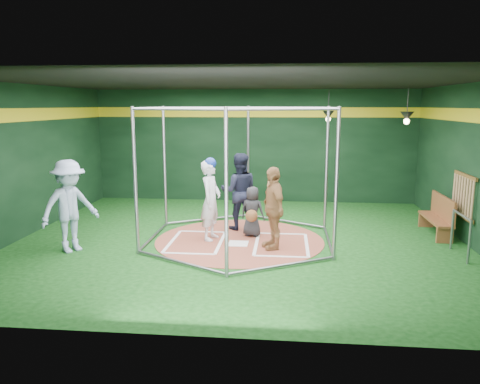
# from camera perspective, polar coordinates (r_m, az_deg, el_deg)

# --- Properties ---
(room_shell) EXTENTS (10.10, 9.10, 3.53)m
(room_shell) POSITION_cam_1_polar(r_m,az_deg,el_deg) (10.30, -0.05, 3.49)
(room_shell) COLOR #0C360D
(room_shell) RESTS_ON ground
(clay_disc) EXTENTS (3.80, 3.80, 0.01)m
(clay_disc) POSITION_cam_1_polar(r_m,az_deg,el_deg) (10.65, -0.05, -5.90)
(clay_disc) COLOR brown
(clay_disc) RESTS_ON ground
(home_plate) EXTENTS (0.43, 0.43, 0.01)m
(home_plate) POSITION_cam_1_polar(r_m,az_deg,el_deg) (10.36, -0.22, -6.30)
(home_plate) COLOR white
(home_plate) RESTS_ON clay_disc
(batter_box_left) EXTENTS (1.17, 1.77, 0.01)m
(batter_box_left) POSITION_cam_1_polar(r_m,az_deg,el_deg) (10.54, -5.36, -6.05)
(batter_box_left) COLOR white
(batter_box_left) RESTS_ON clay_disc
(batter_box_right) EXTENTS (1.17, 1.77, 0.01)m
(batter_box_right) POSITION_cam_1_polar(r_m,az_deg,el_deg) (10.36, 5.08, -6.35)
(batter_box_right) COLOR white
(batter_box_right) RESTS_ON clay_disc
(batting_cage) EXTENTS (4.05, 4.67, 3.00)m
(batting_cage) POSITION_cam_1_polar(r_m,az_deg,el_deg) (10.32, -0.05, 2.08)
(batting_cage) COLOR gray
(batting_cage) RESTS_ON ground
(bat_rack) EXTENTS (0.07, 1.25, 0.98)m
(bat_rack) POSITION_cam_1_polar(r_m,az_deg,el_deg) (11.43, 25.56, -0.42)
(bat_rack) COLOR brown
(bat_rack) RESTS_ON room_shell
(pendant_lamp_near) EXTENTS (0.34, 0.34, 0.90)m
(pendant_lamp_near) POSITION_cam_1_polar(r_m,az_deg,el_deg) (13.81, 10.71, 9.22)
(pendant_lamp_near) COLOR black
(pendant_lamp_near) RESTS_ON room_shell
(pendant_lamp_far) EXTENTS (0.34, 0.34, 0.90)m
(pendant_lamp_far) POSITION_cam_1_polar(r_m,az_deg,el_deg) (12.52, 19.67, 8.67)
(pendant_lamp_far) COLOR black
(pendant_lamp_far) RESTS_ON room_shell
(batter_figure) EXTENTS (0.56, 0.73, 1.87)m
(batter_figure) POSITION_cam_1_polar(r_m,az_deg,el_deg) (10.52, -3.59, -0.88)
(batter_figure) COLOR silver
(batter_figure) RESTS_ON clay_disc
(visitor_leopard) EXTENTS (0.76, 1.11, 1.75)m
(visitor_leopard) POSITION_cam_1_polar(r_m,az_deg,el_deg) (9.88, 4.04, -1.95)
(visitor_leopard) COLOR tan
(visitor_leopard) RESTS_ON clay_disc
(catcher_figure) EXTENTS (0.65, 0.65, 1.17)m
(catcher_figure) POSITION_cam_1_polar(r_m,az_deg,el_deg) (10.82, 1.51, -2.42)
(catcher_figure) COLOR black
(catcher_figure) RESTS_ON clay_disc
(umpire) EXTENTS (0.99, 0.81, 1.87)m
(umpire) POSITION_cam_1_polar(r_m,az_deg,el_deg) (11.39, -0.11, 0.08)
(umpire) COLOR black
(umpire) RESTS_ON clay_disc
(bystander_blue) EXTENTS (1.33, 1.42, 1.93)m
(bystander_blue) POSITION_cam_1_polar(r_m,az_deg,el_deg) (10.28, -20.07, -1.64)
(bystander_blue) COLOR #9BAECD
(bystander_blue) RESTS_ON ground
(dugout_bench) EXTENTS (0.37, 1.60, 0.93)m
(dugout_bench) POSITION_cam_1_polar(r_m,az_deg,el_deg) (11.96, 23.08, -2.59)
(dugout_bench) COLOR brown
(dugout_bench) RESTS_ON ground
(steel_railing) EXTENTS (0.05, 1.01, 0.87)m
(steel_railing) POSITION_cam_1_polar(r_m,az_deg,el_deg) (10.43, 25.34, -4.02)
(steel_railing) COLOR gray
(steel_railing) RESTS_ON ground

